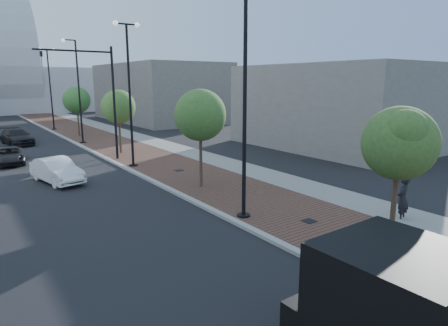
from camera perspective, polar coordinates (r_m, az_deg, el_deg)
sidewalk at (r=44.26m, az=-18.52°, el=4.14°), size 7.00×140.00×0.12m
concrete_strip at (r=45.09m, az=-15.23°, el=4.48°), size 2.40×140.00×0.13m
curb at (r=43.41m, az=-22.94°, el=3.68°), size 0.30×140.00×0.14m
white_sedan at (r=23.88m, az=-23.46°, el=-1.00°), size 2.31×4.44×1.39m
dark_car_mid at (r=30.77m, az=-29.13°, el=0.96°), size 2.32×4.29×1.14m
dark_car_far at (r=39.76m, az=-28.27°, el=3.42°), size 2.63×5.05×1.40m
pedestrian at (r=17.45m, az=24.87°, el=-4.77°), size 0.80×0.64×1.93m
streetlight_1 at (r=15.38m, az=2.73°, el=7.05°), size 1.44×0.56×9.21m
streetlight_2 at (r=25.93m, az=-13.73°, el=9.82°), size 1.72×0.56×9.28m
streetlight_3 at (r=37.34m, az=-20.73°, el=9.24°), size 1.44×0.56×9.21m
streetlight_4 at (r=49.05m, az=-24.25°, el=10.01°), size 1.72×0.56×9.28m
traffic_mast at (r=28.45m, az=-17.72°, el=10.09°), size 5.09×0.20×8.00m
tree_0 at (r=12.33m, az=24.50°, el=2.62°), size 2.23×2.16×4.99m
tree_1 at (r=20.20m, az=-3.45°, el=7.05°), size 2.69×2.69×5.28m
tree_2 at (r=31.05m, az=-15.26°, el=8.00°), size 2.61×2.59×5.02m
tree_3 at (r=42.51m, az=-20.88°, el=8.67°), size 2.71×2.71×5.11m
commercial_block_ne at (r=57.78m, az=-9.64°, el=10.23°), size 12.00×22.00×8.00m
commercial_block_e at (r=34.89m, az=15.67°, el=8.03°), size 10.00×16.00×7.00m
utility_cover_1 at (r=16.15m, az=12.44°, el=-8.35°), size 0.50×0.50×0.02m
utility_cover_2 at (r=24.58m, az=-6.71°, el=-1.08°), size 0.50×0.50×0.02m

